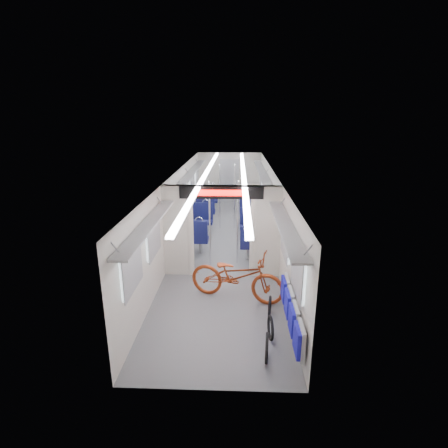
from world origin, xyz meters
name	(u,v)px	position (x,y,z in m)	size (l,w,h in m)	color
carriage	(224,201)	(0.00, -0.27, 1.50)	(12.00, 12.02, 2.31)	#515456
bicycle	(237,276)	(0.38, -3.26, 0.55)	(0.73, 2.11, 1.11)	maroon
flip_bench	(291,312)	(1.35, -4.73, 0.58)	(0.12, 2.11, 0.52)	gray
bike_hoop_a	(267,349)	(0.89, -5.32, 0.23)	(0.51, 0.51, 0.05)	black
bike_hoop_b	(270,329)	(1.00, -4.72, 0.21)	(0.46, 0.46, 0.05)	black
bike_hoop_c	(270,308)	(1.05, -3.96, 0.20)	(0.44, 0.44, 0.05)	black
seat_bay_near_left	(196,225)	(-0.93, 0.35, 0.57)	(0.95, 2.26, 1.16)	#0E103E
seat_bay_near_right	(255,231)	(0.93, -0.11, 0.55)	(0.93, 2.15, 1.12)	#0E103E
seat_bay_far_left	(205,202)	(-0.93, 3.51, 0.56)	(0.95, 2.24, 1.15)	#0E103E
seat_bay_far_right	(251,204)	(0.93, 3.33, 0.55)	(0.93, 2.14, 1.12)	#0E103E
stanchion_near_left	(210,225)	(-0.34, -1.46, 1.15)	(0.05, 0.05, 2.30)	silver
stanchion_near_right	(238,223)	(0.39, -1.28, 1.15)	(0.04, 0.04, 2.30)	silver
stanchion_far_left	(220,197)	(-0.24, 1.83, 1.15)	(0.04, 0.04, 2.30)	silver
stanchion_far_right	(234,197)	(0.28, 1.86, 1.15)	(0.04, 0.04, 2.30)	silver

